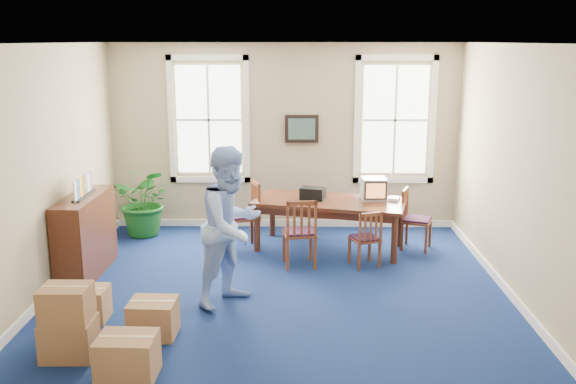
{
  "coord_description": "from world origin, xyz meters",
  "views": [
    {
      "loc": [
        0.21,
        -7.77,
        3.24
      ],
      "look_at": [
        0.1,
        0.6,
        1.25
      ],
      "focal_mm": 40.0,
      "sensor_mm": 36.0,
      "label": 1
    }
  ],
  "objects_px": {
    "man": "(231,226)",
    "conference_table": "(329,224)",
    "potted_plant": "(146,201)",
    "crt_tv": "(374,189)",
    "chair_near_left": "(299,232)",
    "credenza": "(85,234)",
    "cardboard_boxes": "(90,316)"
  },
  "relations": [
    {
      "from": "man",
      "to": "conference_table",
      "type": "bearing_deg",
      "value": 5.46
    },
    {
      "from": "chair_near_left",
      "to": "crt_tv",
      "type": "bearing_deg",
      "value": -152.21
    },
    {
      "from": "crt_tv",
      "to": "potted_plant",
      "type": "relative_size",
      "value": 0.35
    },
    {
      "from": "crt_tv",
      "to": "man",
      "type": "relative_size",
      "value": 0.21
    },
    {
      "from": "chair_near_left",
      "to": "potted_plant",
      "type": "bearing_deg",
      "value": -37.95
    },
    {
      "from": "credenza",
      "to": "potted_plant",
      "type": "bearing_deg",
      "value": 78.54
    },
    {
      "from": "man",
      "to": "chair_near_left",
      "type": "bearing_deg",
      "value": 5.11
    },
    {
      "from": "conference_table",
      "to": "cardboard_boxes",
      "type": "xyz_separation_m",
      "value": [
        -2.68,
        -3.52,
        0.01
      ]
    },
    {
      "from": "chair_near_left",
      "to": "cardboard_boxes",
      "type": "relative_size",
      "value": 0.72
    },
    {
      "from": "credenza",
      "to": "potted_plant",
      "type": "distance_m",
      "value": 1.9
    },
    {
      "from": "credenza",
      "to": "cardboard_boxes",
      "type": "relative_size",
      "value": 1.03
    },
    {
      "from": "conference_table",
      "to": "chair_near_left",
      "type": "bearing_deg",
      "value": -106.68
    },
    {
      "from": "crt_tv",
      "to": "credenza",
      "type": "height_order",
      "value": "credenza"
    },
    {
      "from": "chair_near_left",
      "to": "man",
      "type": "distance_m",
      "value": 1.67
    },
    {
      "from": "potted_plant",
      "to": "crt_tv",
      "type": "bearing_deg",
      "value": -9.51
    },
    {
      "from": "conference_table",
      "to": "man",
      "type": "distance_m",
      "value": 2.6
    },
    {
      "from": "man",
      "to": "credenza",
      "type": "xyz_separation_m",
      "value": [
        -2.16,
        0.98,
        -0.42
      ]
    },
    {
      "from": "conference_table",
      "to": "man",
      "type": "relative_size",
      "value": 1.17
    },
    {
      "from": "crt_tv",
      "to": "chair_near_left",
      "type": "relative_size",
      "value": 0.4
    },
    {
      "from": "crt_tv",
      "to": "chair_near_left",
      "type": "bearing_deg",
      "value": -146.87
    },
    {
      "from": "credenza",
      "to": "cardboard_boxes",
      "type": "height_order",
      "value": "credenza"
    },
    {
      "from": "crt_tv",
      "to": "cardboard_boxes",
      "type": "height_order",
      "value": "crt_tv"
    },
    {
      "from": "crt_tv",
      "to": "potted_plant",
      "type": "height_order",
      "value": "potted_plant"
    },
    {
      "from": "cardboard_boxes",
      "to": "potted_plant",
      "type": "bearing_deg",
      "value": 95.17
    },
    {
      "from": "credenza",
      "to": "cardboard_boxes",
      "type": "distance_m",
      "value": 2.49
    },
    {
      "from": "potted_plant",
      "to": "cardboard_boxes",
      "type": "bearing_deg",
      "value": -84.83
    },
    {
      "from": "potted_plant",
      "to": "cardboard_boxes",
      "type": "distance_m",
      "value": 4.23
    },
    {
      "from": "man",
      "to": "potted_plant",
      "type": "xyz_separation_m",
      "value": [
        -1.74,
        2.83,
        -0.4
      ]
    },
    {
      "from": "credenza",
      "to": "potted_plant",
      "type": "height_order",
      "value": "potted_plant"
    },
    {
      "from": "chair_near_left",
      "to": "credenza",
      "type": "xyz_separation_m",
      "value": [
        -3.01,
        -0.38,
        0.07
      ]
    },
    {
      "from": "crt_tv",
      "to": "cardboard_boxes",
      "type": "relative_size",
      "value": 0.29
    },
    {
      "from": "crt_tv",
      "to": "credenza",
      "type": "relative_size",
      "value": 0.28
    }
  ]
}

